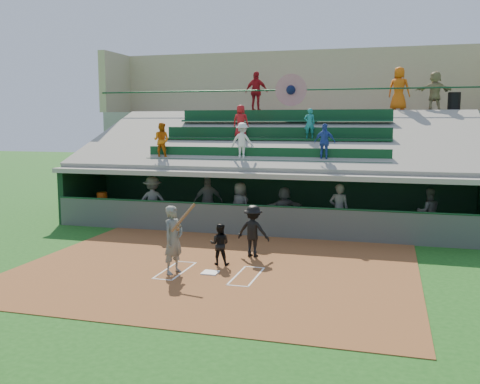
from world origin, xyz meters
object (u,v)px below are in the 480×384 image
(trash_bin, at_px, (454,102))
(batter_at_plate, at_px, (174,239))
(home_plate, at_px, (210,273))
(white_table, at_px, (103,212))
(water_cooler, at_px, (102,197))
(catcher, at_px, (220,244))

(trash_bin, bearing_deg, batter_at_plate, -122.06)
(home_plate, bearing_deg, white_table, 138.07)
(home_plate, relative_size, water_cooler, 1.02)
(batter_at_plate, bearing_deg, trash_bin, 57.94)
(home_plate, relative_size, catcher, 0.36)
(batter_at_plate, relative_size, catcher, 1.64)
(water_cooler, xyz_separation_m, trash_bin, (14.14, 6.89, 4.01))
(home_plate, height_order, catcher, catcher)
(water_cooler, bearing_deg, catcher, -37.39)
(catcher, height_order, water_cooler, water_cooler)
(catcher, distance_m, white_table, 8.44)
(water_cooler, bearing_deg, trash_bin, 25.96)
(trash_bin, bearing_deg, white_table, -153.76)
(water_cooler, distance_m, trash_bin, 16.23)
(white_table, xyz_separation_m, trash_bin, (14.08, 6.94, 4.60))
(batter_at_plate, height_order, catcher, batter_at_plate)
(white_table, distance_m, trash_bin, 16.36)
(home_plate, bearing_deg, catcher, 91.63)
(home_plate, distance_m, batter_at_plate, 1.35)
(batter_at_plate, relative_size, trash_bin, 2.34)
(white_table, bearing_deg, batter_at_plate, -28.57)
(trash_bin, bearing_deg, water_cooler, -154.04)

